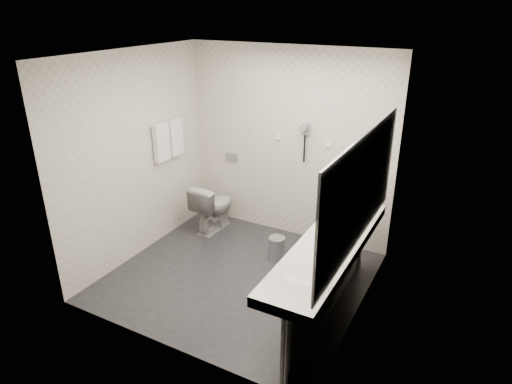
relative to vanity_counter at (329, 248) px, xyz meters
The scene contains 31 objects.
floor 1.39m from the vanity_counter, 169.92° to the left, with size 2.80×2.80×0.00m, color #25252A.
ceiling 2.05m from the vanity_counter, 169.92° to the left, with size 2.80×2.80×0.00m, color white.
wall_back 1.93m from the vanity_counter, 126.87° to the left, with size 2.80×2.80×0.00m, color silver.
wall_front 1.64m from the vanity_counter, 135.64° to the right, with size 2.80×2.80×0.00m, color silver.
wall_left 2.57m from the vanity_counter, behind, with size 2.60×2.60×0.00m, color silver.
wall_right 0.56m from the vanity_counter, 36.03° to the left, with size 2.60×2.60×0.00m, color silver.
vanity_counter is the anchor object (origin of this frame).
vanity_panel 0.43m from the vanity_counter, ahead, with size 0.03×2.15×0.75m, color gray.
vanity_post_near 1.12m from the vanity_counter, 86.97° to the right, with size 0.06×0.06×0.75m, color silver.
vanity_post_far 1.12m from the vanity_counter, 86.97° to the left, with size 0.06×0.06×0.75m, color silver.
mirror 0.70m from the vanity_counter, ahead, with size 0.02×2.20×1.05m, color #B2BCC6.
basin_near 0.65m from the vanity_counter, 90.00° to the right, with size 0.40×0.31×0.05m, color white.
basin_far 0.65m from the vanity_counter, 90.00° to the left, with size 0.40×0.31×0.05m, color white.
faucet_near 0.69m from the vanity_counter, 73.30° to the right, with size 0.04×0.04×0.15m, color silver.
faucet_far 0.69m from the vanity_counter, 73.30° to the left, with size 0.04×0.04×0.15m, color silver.
soap_bottle_a 0.16m from the vanity_counter, 54.00° to the left, with size 0.05×0.05×0.11m, color white.
soap_bottle_b 0.27m from the vanity_counter, 67.16° to the left, with size 0.06×0.06×0.08m, color white.
soap_bottle_c 0.14m from the vanity_counter, 88.21° to the right, with size 0.04×0.04×0.12m, color white.
glass_left 0.35m from the vanity_counter, 68.81° to the left, with size 0.05×0.05×0.10m, color silver.
toilet 2.35m from the vanity_counter, 152.15° to the left, with size 0.38×0.67×0.68m, color white.
flush_plate 2.48m from the vanity_counter, 143.06° to the left, with size 0.18×0.02×0.12m, color #B2B5BA.
pedal_bin 1.36m from the vanity_counter, 139.89° to the left, with size 0.20×0.20×0.29m, color #B2B5BA.
bin_lid 1.29m from the vanity_counter, 139.89° to the left, with size 0.20×0.20×0.01m, color #B2B5BA.
towel_rail 2.69m from the vanity_counter, 163.14° to the left, with size 0.02×0.02×0.62m, color silver.
towel_near 2.59m from the vanity_counter, 166.10° to the left, with size 0.07×0.24×0.48m, color white.
towel_far 2.67m from the vanity_counter, 160.15° to the left, with size 0.07×0.24×0.48m, color white.
dryer_cradle 1.85m from the vanity_counter, 120.76° to the left, with size 0.10×0.04×0.14m, color gray.
dryer_barrel 1.81m from the vanity_counter, 122.01° to the left, with size 0.08×0.08×0.14m, color gray.
dryer_cord 1.76m from the vanity_counter, 121.02° to the left, with size 0.02×0.02×0.35m, color black.
switch_plate_a 2.04m from the vanity_counter, 130.59° to the left, with size 0.09×0.02×0.09m, color white.
switch_plate_b 1.69m from the vanity_counter, 111.13° to the left, with size 0.09×0.02×0.09m, color white.
Camera 1 is at (2.28, -3.82, 2.97)m, focal length 31.56 mm.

